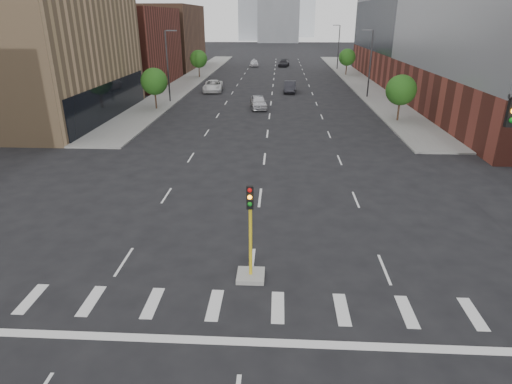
# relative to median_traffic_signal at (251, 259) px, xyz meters

# --- Properties ---
(sidewalk_left_far) EXTENTS (5.00, 92.00, 0.15)m
(sidewalk_left_far) POSITION_rel_median_traffic_signal_xyz_m (-15.00, 65.03, -0.90)
(sidewalk_left_far) COLOR gray
(sidewalk_left_far) RESTS_ON ground
(sidewalk_right_far) EXTENTS (5.00, 92.00, 0.15)m
(sidewalk_right_far) POSITION_rel_median_traffic_signal_xyz_m (15.00, 65.03, -0.90)
(sidewalk_right_far) COLOR gray
(sidewalk_right_far) RESTS_ON ground
(building_left_mid) EXTENTS (20.00, 24.00, 14.00)m
(building_left_mid) POSITION_rel_median_traffic_signal_xyz_m (-27.50, 31.03, 6.03)
(building_left_mid) COLOR tan
(building_left_mid) RESTS_ON ground
(building_left_far_a) EXTENTS (20.00, 22.00, 12.00)m
(building_left_far_a) POSITION_rel_median_traffic_signal_xyz_m (-27.50, 57.03, 5.03)
(building_left_far_a) COLOR brown
(building_left_far_a) RESTS_ON ground
(building_left_far_b) EXTENTS (20.00, 24.00, 13.00)m
(building_left_far_b) POSITION_rel_median_traffic_signal_xyz_m (-27.50, 83.03, 5.53)
(building_left_far_b) COLOR brown
(building_left_far_b) RESTS_ON ground
(building_right_main) EXTENTS (24.00, 70.00, 22.00)m
(building_right_main) POSITION_rel_median_traffic_signal_xyz_m (29.50, 51.03, 10.03)
(building_right_main) COLOR brown
(building_right_main) RESTS_ON ground
(median_traffic_signal) EXTENTS (1.20, 1.20, 4.40)m
(median_traffic_signal) POSITION_rel_median_traffic_signal_xyz_m (0.00, 0.00, 0.00)
(median_traffic_signal) COLOR #999993
(median_traffic_signal) RESTS_ON ground
(streetlight_right_a) EXTENTS (1.60, 0.22, 9.07)m
(streetlight_right_a) POSITION_rel_median_traffic_signal_xyz_m (13.41, 46.03, 4.04)
(streetlight_right_a) COLOR #2D2D30
(streetlight_right_a) RESTS_ON ground
(streetlight_right_b) EXTENTS (1.60, 0.22, 9.07)m
(streetlight_right_b) POSITION_rel_median_traffic_signal_xyz_m (13.41, 81.03, 4.04)
(streetlight_right_b) COLOR #2D2D30
(streetlight_right_b) RESTS_ON ground
(streetlight_left) EXTENTS (1.60, 0.22, 9.07)m
(streetlight_left) POSITION_rel_median_traffic_signal_xyz_m (-13.41, 41.03, 4.04)
(streetlight_left) COLOR #2D2D30
(streetlight_left) RESTS_ON ground
(tree_left_near) EXTENTS (3.20, 3.20, 4.85)m
(tree_left_near) POSITION_rel_median_traffic_signal_xyz_m (-14.00, 36.03, 2.42)
(tree_left_near) COLOR #382619
(tree_left_near) RESTS_ON ground
(tree_left_far) EXTENTS (3.20, 3.20, 4.85)m
(tree_left_far) POSITION_rel_median_traffic_signal_xyz_m (-14.00, 66.03, 2.42)
(tree_left_far) COLOR #382619
(tree_left_far) RESTS_ON ground
(tree_right_near) EXTENTS (3.20, 3.20, 4.85)m
(tree_right_near) POSITION_rel_median_traffic_signal_xyz_m (14.00, 31.03, 2.42)
(tree_right_near) COLOR #382619
(tree_right_near) RESTS_ON ground
(tree_right_far) EXTENTS (3.20, 3.20, 4.85)m
(tree_right_far) POSITION_rel_median_traffic_signal_xyz_m (14.00, 71.03, 2.42)
(tree_right_far) COLOR #382619
(tree_right_far) RESTS_ON ground
(car_near_left) EXTENTS (2.59, 5.01, 1.63)m
(car_near_left) POSITION_rel_median_traffic_signal_xyz_m (-1.50, 37.39, -0.16)
(car_near_left) COLOR silver
(car_near_left) RESTS_ON ground
(car_mid_right) EXTENTS (1.92, 5.02, 1.63)m
(car_mid_right) POSITION_rel_median_traffic_signal_xyz_m (2.67, 50.05, -0.16)
(car_mid_right) COLOR #222228
(car_mid_right) RESTS_ON ground
(car_far_left) EXTENTS (3.19, 6.22, 1.68)m
(car_far_left) POSITION_rel_median_traffic_signal_xyz_m (-9.04, 50.13, -0.13)
(car_far_left) COLOR silver
(car_far_left) RESTS_ON ground
(car_deep_right) EXTENTS (2.89, 5.43, 1.50)m
(car_deep_right) POSITION_rel_median_traffic_signal_xyz_m (1.96, 86.40, -0.22)
(car_deep_right) COLOR black
(car_deep_right) RESTS_ON ground
(car_distant) EXTENTS (2.17, 4.68, 1.55)m
(car_distant) POSITION_rel_median_traffic_signal_xyz_m (-4.85, 86.41, -0.20)
(car_distant) COLOR silver
(car_distant) RESTS_ON ground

